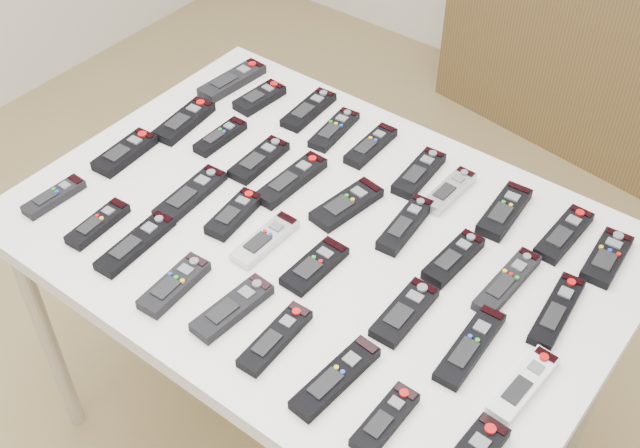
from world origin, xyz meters
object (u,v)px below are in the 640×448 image
Objects in this scene: remote_33 at (336,378)px; remote_29 at (136,243)px; remote_2 at (309,110)px; remote_19 at (125,153)px; remote_7 at (504,211)px; remote_4 at (371,146)px; remote_5 at (419,173)px; remote_16 at (453,258)px; remote_22 at (265,240)px; remote_26 at (523,385)px; remote_18 at (557,311)px; remote_21 at (234,214)px; remote_27 at (54,197)px; remote_20 at (191,194)px; remote_0 at (232,81)px; remote_28 at (98,224)px; remote_11 at (220,137)px; remote_14 at (347,204)px; remote_6 at (449,191)px; remote_12 at (259,160)px; remote_8 at (564,234)px; remote_15 at (405,225)px; table at (320,250)px; remote_32 at (275,338)px; remote_17 at (507,282)px; sideboard at (639,68)px; remote_23 at (315,266)px; remote_3 at (334,130)px; remote_34 at (385,420)px; remote_1 at (260,98)px; remote_31 at (232,308)px; remote_24 at (405,312)px; remote_30 at (174,285)px; remote_9 at (607,257)px; remote_10 at (184,121)px.

remote_29 is at bearing -177.45° from remote_33.
remote_19 reaches higher than remote_2.
remote_4 is at bearing 173.92° from remote_7.
remote_5 is 1.05× the size of remote_16.
remote_29 is at bearing -92.60° from remote_2.
remote_22 is 0.94× the size of remote_26.
remote_22 is (-0.56, -0.19, 0.00)m from remote_18.
remote_29 is (0.01, -0.58, 0.00)m from remote_2.
remote_27 is (-0.35, -0.20, -0.00)m from remote_21.
remote_19 is 0.44m from remote_22.
remote_27 reaches higher than remote_18.
remote_26 is at bearing -4.19° from remote_20.
remote_0 is 1.30× the size of remote_28.
remote_11 is 0.38m from remote_14.
remote_12 is (-0.40, -0.17, -0.00)m from remote_6.
remote_8 is at bearing 1.92° from remote_7.
remote_8 is at bearing 24.99° from remote_20.
remote_12 is at bearing -164.76° from remote_7.
remote_21 is (-0.31, -0.19, -0.00)m from remote_15.
remote_15 reaches higher than table.
remote_12 is at bearing 131.91° from remote_32.
remote_17 is at bearing -64.53° from remote_7.
remote_26 is (0.59, -0.39, -0.00)m from remote_4.
sideboard is at bearing 83.40° from remote_5.
remote_28 is (-0.43, -0.18, 0.00)m from remote_23.
remote_15 is at bearing -34.51° from remote_3.
remote_34 is at bearing -47.00° from remote_2.
remote_7 reaches higher than remote_17.
remote_0 is at bearing 179.17° from remote_6.
remote_12 is at bearing -132.31° from remote_4.
remote_34 is at bearing -75.51° from sideboard.
remote_6 reaches higher than remote_12.
remote_26 is 1.17× the size of remote_28.
remote_8 reaches higher than remote_18.
remote_1 is 0.76m from remote_32.
remote_20 is 0.35m from remote_31.
remote_18 is at bearing 42.71° from remote_32.
remote_31 reaches higher than remote_28.
remote_21 is at bearing -155.54° from remote_16.
remote_6 is at bearing 40.81° from remote_27.
remote_24 is 1.02× the size of remote_30.
remote_9 is 1.02× the size of remote_23.
table is 7.30× the size of remote_7.
remote_5 is at bearing 54.49° from remote_29.
remote_3 is 1.06× the size of remote_6.
remote_0 and remote_16 have the same top height.
remote_10 is 1.14× the size of remote_23.
remote_17 is 1.33× the size of remote_27.
remote_18 is (0.77, -0.22, -0.00)m from remote_2.
remote_27 is at bearing -166.56° from remote_26.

